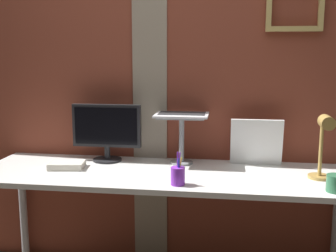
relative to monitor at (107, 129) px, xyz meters
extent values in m
cube|color=brown|center=(0.37, 0.18, 0.39)|extent=(3.31, 0.12, 2.65)
cube|color=gray|center=(0.25, 0.12, 0.39)|extent=(0.22, 0.01, 2.65)
cube|color=tan|center=(1.12, 0.10, 0.61)|extent=(0.32, 0.03, 0.03)
cube|color=tan|center=(0.97, 0.10, 0.73)|extent=(0.03, 0.03, 0.22)
cube|color=tan|center=(1.26, 0.10, 0.73)|extent=(0.03, 0.03, 0.22)
cube|color=white|center=(0.40, -0.20, -0.22)|extent=(2.16, 0.65, 0.03)
cylinder|color=#B2B2B7|center=(-0.62, 0.06, -0.59)|extent=(0.05, 0.05, 0.70)
cylinder|color=#B2B2B7|center=(1.42, 0.06, -0.59)|extent=(0.05, 0.05, 0.70)
cylinder|color=black|center=(0.00, 0.00, -0.20)|extent=(0.18, 0.18, 0.01)
cylinder|color=black|center=(0.00, 0.00, -0.15)|extent=(0.04, 0.04, 0.08)
cube|color=black|center=(0.00, 0.00, 0.02)|extent=(0.43, 0.04, 0.27)
cube|color=black|center=(0.00, -0.02, 0.02)|extent=(0.40, 0.00, 0.23)
cylinder|color=gray|center=(0.47, 0.00, -0.20)|extent=(0.14, 0.14, 0.01)
cylinder|color=gray|center=(0.47, 0.00, -0.06)|extent=(0.03, 0.03, 0.27)
cube|color=gray|center=(0.47, 0.00, 0.09)|extent=(0.28, 0.22, 0.01)
cube|color=white|center=(0.47, 0.00, 0.10)|extent=(0.32, 0.25, 0.01)
cube|color=#2D2D30|center=(0.47, 0.02, 0.11)|extent=(0.28, 0.16, 0.00)
cube|color=white|center=(0.47, 0.14, 0.20)|extent=(0.32, 0.04, 0.20)
cube|color=black|center=(0.47, 0.14, 0.20)|extent=(0.29, 0.03, 0.17)
cube|color=white|center=(0.92, 0.02, -0.06)|extent=(0.31, 0.06, 0.29)
cylinder|color=tan|center=(1.24, -0.20, -0.20)|extent=(0.12, 0.12, 0.02)
cylinder|color=tan|center=(1.24, -0.20, -0.02)|extent=(0.02, 0.02, 0.33)
cylinder|color=tan|center=(1.24, -0.29, 0.12)|extent=(0.07, 0.11, 0.07)
cylinder|color=purple|center=(0.50, -0.42, -0.16)|extent=(0.07, 0.07, 0.09)
cylinder|color=purple|center=(0.50, -0.42, -0.11)|extent=(0.01, 0.01, 0.16)
cylinder|color=purple|center=(0.50, -0.42, -0.11)|extent=(0.02, 0.03, 0.16)
cylinder|color=yellow|center=(0.50, -0.41, -0.13)|extent=(0.04, 0.02, 0.13)
cylinder|color=blue|center=(0.50, -0.43, -0.13)|extent=(0.01, 0.01, 0.13)
cylinder|color=#33724C|center=(1.28, -0.42, -0.16)|extent=(0.09, 0.09, 0.08)
cube|color=silver|center=(-0.19, -0.20, -0.19)|extent=(0.22, 0.17, 0.04)
camera|label=1|loc=(0.74, -2.49, 0.47)|focal=44.96mm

